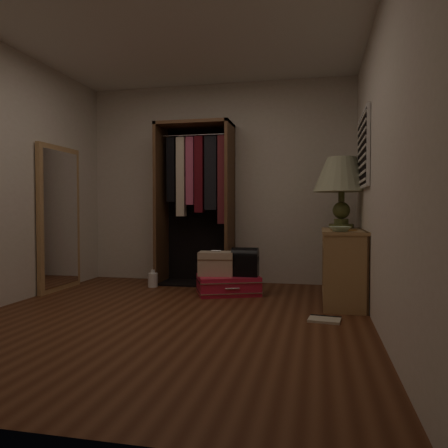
{
  "coord_description": "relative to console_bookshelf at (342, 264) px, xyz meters",
  "views": [
    {
      "loc": [
        1.29,
        -3.63,
        0.96
      ],
      "look_at": [
        0.3,
        0.95,
        0.8
      ],
      "focal_mm": 35.0,
      "sensor_mm": 36.0,
      "label": 1
    }
  ],
  "objects": [
    {
      "name": "train_case",
      "position": [
        -1.37,
        0.1,
        -0.05
      ],
      "size": [
        0.42,
        0.32,
        0.29
      ],
      "rotation": [
        0.0,
        0.0,
        0.12
      ],
      "color": "tan",
      "rests_on": "pink_suitcase"
    },
    {
      "name": "table_lamp",
      "position": [
        0.0,
        0.33,
        0.93
      ],
      "size": [
        0.67,
        0.67,
        0.78
      ],
      "rotation": [
        0.0,
        0.0,
        -0.08
      ],
      "color": "#464F26",
      "rests_on": "console_bookshelf"
    },
    {
      "name": "open_wardrobe",
      "position": [
        -1.76,
        0.72,
        0.8
      ],
      "size": [
        0.95,
        0.5,
        2.05
      ],
      "color": "brown",
      "rests_on": "ground"
    },
    {
      "name": "brass_tray",
      "position": [
        0.0,
        -0.2,
        0.36
      ],
      "size": [
        0.31,
        0.31,
        0.01
      ],
      "rotation": [
        0.0,
        0.0,
        -0.24
      ],
      "color": "olive",
      "rests_on": "console_bookshelf"
    },
    {
      "name": "ceramic_bowl",
      "position": [
        -0.05,
        -0.44,
        0.38
      ],
      "size": [
        0.25,
        0.25,
        0.05
      ],
      "primitive_type": "imported",
      "rotation": [
        0.0,
        0.0,
        0.32
      ],
      "color": "#AFD2B5",
      "rests_on": "console_bookshelf"
    },
    {
      "name": "pink_suitcase",
      "position": [
        -1.24,
        0.12,
        -0.29
      ],
      "size": [
        0.83,
        0.72,
        0.21
      ],
      "rotation": [
        0.0,
        0.0,
        0.38
      ],
      "color": "red",
      "rests_on": "ground"
    },
    {
      "name": "room_walls",
      "position": [
        -1.46,
        -1.01,
        1.11
      ],
      "size": [
        3.52,
        4.02,
        2.6
      ],
      "color": "beige",
      "rests_on": "ground"
    },
    {
      "name": "black_bag",
      "position": [
        -1.04,
        0.13,
        -0.02
      ],
      "size": [
        0.3,
        0.2,
        0.32
      ],
      "rotation": [
        0.0,
        0.0,
        0.02
      ],
      "color": "black",
      "rests_on": "pink_suitcase"
    },
    {
      "name": "white_jug",
      "position": [
        -2.23,
        0.36,
        -0.3
      ],
      "size": [
        0.15,
        0.15,
        0.21
      ],
      "rotation": [
        0.0,
        0.0,
        0.25
      ],
      "color": "white",
      "rests_on": "ground"
    },
    {
      "name": "floor_mirror",
      "position": [
        -3.24,
        -0.05,
        0.46
      ],
      "size": [
        0.06,
        0.8,
        1.7
      ],
      "color": "tan",
      "rests_on": "ground"
    },
    {
      "name": "console_bookshelf",
      "position": [
        0.0,
        0.0,
        0.0
      ],
      "size": [
        0.42,
        1.12,
        0.75
      ],
      "color": "#A98151",
      "rests_on": "ground"
    },
    {
      "name": "floor_book",
      "position": [
        -0.18,
        -0.85,
        -0.38
      ],
      "size": [
        0.29,
        0.25,
        0.02
      ],
      "rotation": [
        0.0,
        0.0,
        -0.13
      ],
      "color": "beige",
      "rests_on": "ground"
    },
    {
      "name": "ground",
      "position": [
        -1.54,
        -1.05,
        -0.39
      ],
      "size": [
        4.0,
        4.0,
        0.0
      ],
      "primitive_type": "plane",
      "color": "#512917",
      "rests_on": "ground"
    }
  ]
}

